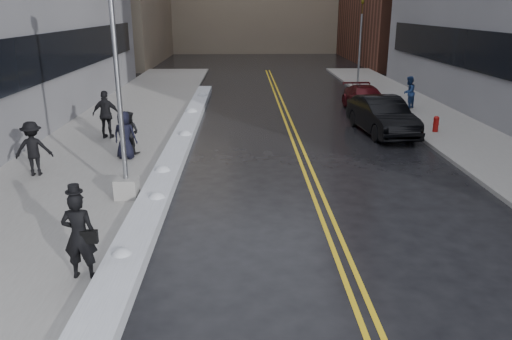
{
  "coord_description": "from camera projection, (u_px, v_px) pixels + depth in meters",
  "views": [
    {
      "loc": [
        0.2,
        -12.07,
        5.57
      ],
      "look_at": [
        0.54,
        1.0,
        1.3
      ],
      "focal_mm": 35.0,
      "sensor_mm": 36.0,
      "label": 1
    }
  ],
  "objects": [
    {
      "name": "pedestrian_e",
      "position": [
        33.0,
        149.0,
        16.69
      ],
      "size": [
        1.31,
        0.91,
        1.85
      ],
      "primitive_type": "imported",
      "rotation": [
        0.0,
        0.0,
        3.35
      ],
      "color": "black",
      "rests_on": "sidewalk_west"
    },
    {
      "name": "pedestrian_d",
      "position": [
        106.0,
        115.0,
        21.45
      ],
      "size": [
        1.26,
        0.63,
        2.07
      ],
      "primitive_type": "imported",
      "rotation": [
        0.0,
        0.0,
        3.04
      ],
      "color": "black",
      "rests_on": "sidewalk_west"
    },
    {
      "name": "lane_line_right",
      "position": [
        297.0,
        136.0,
        22.76
      ],
      "size": [
        0.12,
        50.0,
        0.01
      ],
      "primitive_type": "cube",
      "color": "gold",
      "rests_on": "ground"
    },
    {
      "name": "lane_line_left",
      "position": [
        291.0,
        136.0,
        22.76
      ],
      "size": [
        0.12,
        50.0,
        0.01
      ],
      "primitive_type": "cube",
      "color": "gold",
      "rests_on": "ground"
    },
    {
      "name": "sidewalk_west",
      "position": [
        112.0,
        135.0,
        22.54
      ],
      "size": [
        5.5,
        50.0,
        0.15
      ],
      "primitive_type": "cube",
      "color": "gray",
      "rests_on": "ground"
    },
    {
      "name": "pedestrian_east",
      "position": [
        409.0,
        92.0,
        27.91
      ],
      "size": [
        1.09,
        1.09,
        1.79
      ],
      "primitive_type": "imported",
      "rotation": [
        0.0,
        0.0,
        3.92
      ],
      "color": "navy",
      "rests_on": "sidewalk_east"
    },
    {
      "name": "pedestrian_c",
      "position": [
        125.0,
        135.0,
        18.56
      ],
      "size": [
        0.97,
        0.73,
        1.79
      ],
      "primitive_type": "imported",
      "rotation": [
        0.0,
        0.0,
        2.94
      ],
      "color": "black",
      "rests_on": "sidewalk_west"
    },
    {
      "name": "fire_hydrant",
      "position": [
        436.0,
        123.0,
        22.75
      ],
      "size": [
        0.26,
        0.26,
        0.73
      ],
      "color": "maroon",
      "rests_on": "sidewalk_east"
    },
    {
      "name": "car_black",
      "position": [
        382.0,
        116.0,
        22.86
      ],
      "size": [
        2.37,
        5.3,
        1.69
      ],
      "primitive_type": "imported",
      "rotation": [
        0.0,
        0.0,
        0.12
      ],
      "color": "black",
      "rests_on": "ground"
    },
    {
      "name": "car_maroon",
      "position": [
        366.0,
        99.0,
        27.9
      ],
      "size": [
        2.1,
        4.81,
        1.38
      ],
      "primitive_type": "imported",
      "rotation": [
        0.0,
        0.0,
        0.04
      ],
      "color": "#470B10",
      "rests_on": "ground"
    },
    {
      "name": "snow_ridge",
      "position": [
        180.0,
        144.0,
        20.69
      ],
      "size": [
        0.9,
        30.0,
        0.34
      ],
      "primitive_type": "cube",
      "color": "silver",
      "rests_on": "ground"
    },
    {
      "name": "pedestrian_b",
      "position": [
        129.0,
        132.0,
        19.24
      ],
      "size": [
        0.98,
        0.87,
        1.66
      ],
      "primitive_type": "imported",
      "rotation": [
        0.0,
        0.0,
        2.78
      ],
      "color": "black",
      "rests_on": "sidewalk_west"
    },
    {
      "name": "traffic_signal",
      "position": [
        360.0,
        40.0,
        35.16
      ],
      "size": [
        0.16,
        0.2,
        6.0
      ],
      "color": "gray",
      "rests_on": "sidewalk_east"
    },
    {
      "name": "ground",
      "position": [
        237.0,
        228.0,
        13.2
      ],
      "size": [
        160.0,
        160.0,
        0.0
      ],
      "primitive_type": "plane",
      "color": "black",
      "rests_on": "ground"
    },
    {
      "name": "pedestrian_fedora",
      "position": [
        79.0,
        236.0,
        10.25
      ],
      "size": [
        0.7,
        0.46,
        1.91
      ],
      "primitive_type": "imported",
      "rotation": [
        0.0,
        0.0,
        3.13
      ],
      "color": "black",
      "rests_on": "sidewalk_west"
    },
    {
      "name": "sidewalk_east",
      "position": [
        456.0,
        133.0,
        22.92
      ],
      "size": [
        4.0,
        50.0,
        0.15
      ],
      "primitive_type": "cube",
      "color": "gray",
      "rests_on": "ground"
    },
    {
      "name": "lamppost",
      "position": [
        121.0,
        119.0,
        14.23
      ],
      "size": [
        0.65,
        0.65,
        7.62
      ],
      "color": "gray",
      "rests_on": "sidewalk_west"
    }
  ]
}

